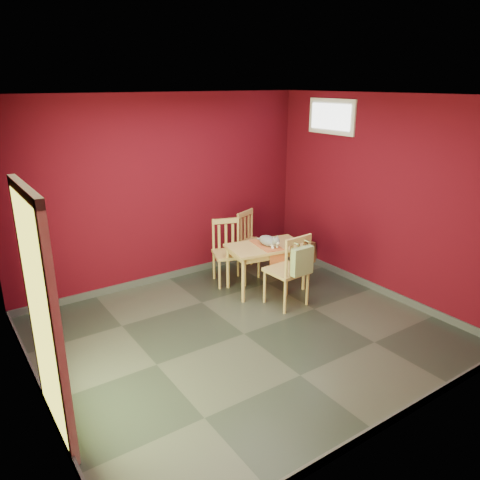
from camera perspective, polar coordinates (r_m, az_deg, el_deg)
ground at (r=5.64m, az=0.50°, el=-11.37°), size 4.50×4.50×0.00m
room_shell at (r=5.62m, az=0.50°, el=-10.93°), size 4.50×4.50×4.50m
doorway at (r=4.02m, az=-23.13°, el=-8.00°), size 0.06×1.01×2.13m
window at (r=7.10m, az=11.07°, el=14.56°), size 0.05×0.90×0.50m
outlet_plate at (r=7.84m, az=1.79°, el=-0.06°), size 0.08×0.02×0.12m
dining_table at (r=6.57m, az=3.21°, el=-1.31°), size 1.15×0.78×0.66m
table_runner at (r=6.48m, az=3.72°, el=-1.22°), size 0.36×0.61×0.29m
chair_far_left at (r=6.84m, az=-1.43°, el=-1.34°), size 0.56×0.56×0.94m
chair_far_right at (r=7.24m, az=1.56°, el=-0.14°), size 0.57×0.57×0.95m
chair_near at (r=6.13m, az=6.00°, el=-3.57°), size 0.49×0.49×1.00m
tote_bag at (r=5.90m, az=7.57°, el=-2.54°), size 0.30×0.18×0.43m
cat at (r=6.50m, az=3.47°, el=0.14°), size 0.26×0.42×0.20m
picture_frame at (r=7.77m, az=8.11°, el=-1.27°), size 0.18×0.40×0.39m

